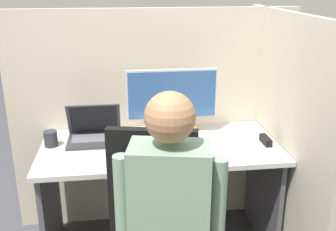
# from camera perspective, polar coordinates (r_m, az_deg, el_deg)

# --- Properties ---
(cubicle_panel_back) EXTENTS (1.96, 0.04, 1.53)m
(cubicle_panel_back) POSITION_cam_1_polar(r_m,az_deg,el_deg) (2.76, -1.99, -0.71)
(cubicle_panel_back) COLOR #B7AD99
(cubicle_panel_back) RESTS_ON ground
(cubicle_panel_right) EXTENTS (0.04, 1.32, 1.53)m
(cubicle_panel_right) POSITION_cam_1_polar(r_m,az_deg,el_deg) (2.55, 16.18, -3.26)
(cubicle_panel_right) COLOR #B7AD99
(cubicle_panel_right) RESTS_ON ground
(desk) EXTENTS (1.46, 0.68, 0.74)m
(desk) POSITION_cam_1_polar(r_m,az_deg,el_deg) (2.51, -1.13, -8.07)
(desk) COLOR #B7B7B2
(desk) RESTS_ON ground
(paper_box) EXTENTS (0.29, 0.21, 0.07)m
(paper_box) POSITION_cam_1_polar(r_m,az_deg,el_deg) (2.58, 0.57, -1.99)
(paper_box) COLOR orange
(paper_box) RESTS_ON desk
(monitor) EXTENTS (0.58, 0.18, 0.37)m
(monitor) POSITION_cam_1_polar(r_m,az_deg,el_deg) (2.51, 0.58, 2.77)
(monitor) COLOR #B2B2B7
(monitor) RESTS_ON paper_box
(laptop) EXTENTS (0.33, 0.24, 0.24)m
(laptop) POSITION_cam_1_polar(r_m,az_deg,el_deg) (2.51, -10.64, -2.62)
(laptop) COLOR #2D2D33
(laptop) RESTS_ON desk
(mouse) EXTENTS (0.06, 0.05, 0.03)m
(mouse) POSITION_cam_1_polar(r_m,az_deg,el_deg) (2.28, -4.52, -5.61)
(mouse) COLOR black
(mouse) RESTS_ON desk
(stapler) EXTENTS (0.04, 0.13, 0.04)m
(stapler) POSITION_cam_1_polar(r_m,az_deg,el_deg) (2.51, 13.99, -3.50)
(stapler) COLOR black
(stapler) RESTS_ON desk
(carrot_toy) EXTENTS (0.04, 0.15, 0.04)m
(carrot_toy) POSITION_cam_1_polar(r_m,az_deg,el_deg) (2.21, 4.21, -6.16)
(carrot_toy) COLOR orange
(carrot_toy) RESTS_ON desk
(person) EXTENTS (0.47, 0.46, 1.30)m
(person) POSITION_cam_1_polar(r_m,az_deg,el_deg) (1.71, 0.82, -14.86)
(person) COLOR black
(person) RESTS_ON ground
(pen_cup) EXTENTS (0.08, 0.08, 0.10)m
(pen_cup) POSITION_cam_1_polar(r_m,az_deg,el_deg) (2.50, -16.65, -3.25)
(pen_cup) COLOR #28282D
(pen_cup) RESTS_ON desk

